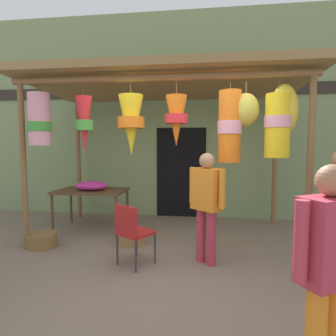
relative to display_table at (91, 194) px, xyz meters
name	(u,v)px	position (x,y,z in m)	size (l,w,h in m)	color
ground_plane	(177,263)	(1.78, -1.34, -0.69)	(30.00, 30.00, 0.00)	#756656
shop_facade	(189,116)	(1.78, 1.33, 1.56)	(12.54, 0.29, 4.52)	#7A9360
market_stall_canopy	(170,97)	(1.57, -0.43, 1.71)	(4.68, 2.42, 2.80)	brown
display_table	(91,194)	(0.00, 0.00, 0.00)	(1.30, 0.83, 0.77)	brown
flower_heap_on_table	(92,186)	(0.03, -0.04, 0.16)	(0.61, 0.43, 0.17)	#D13399
folding_chair	(132,229)	(1.19, -1.51, -0.19)	(0.55, 0.55, 0.84)	#AD1E1E
wicker_basket_by_table	(132,237)	(0.96, -0.68, -0.57)	(0.45, 0.45, 0.24)	olive
wicker_basket_spare	(42,240)	(-0.42, -1.00, -0.58)	(0.46, 0.46, 0.22)	brown
vendor_in_orange	(206,200)	(2.17, -1.28, 0.20)	(0.48, 0.42, 1.52)	#B23347
shopper_by_bananas	(329,262)	(2.94, -3.22, 0.19)	(0.52, 0.40, 1.51)	orange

